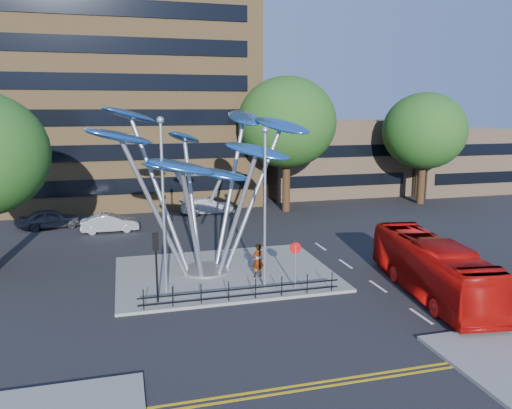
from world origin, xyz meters
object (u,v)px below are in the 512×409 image
object	(u,v)px
pedestrian	(258,260)
parked_car_mid	(110,223)
tree_far	(425,131)
street_lamp_left	(163,192)
parked_car_right	(208,206)
red_bus	(432,267)
leaf_sculpture	(202,153)
tree_right	(287,123)
traffic_light_island	(156,253)
no_entry_sign_island	(295,257)
street_lamp_right	(265,194)
parked_car_left	(51,219)

from	to	relation	value
pedestrian	parked_car_mid	bearing A→B (deg)	-70.94
tree_far	pedestrian	size ratio (longest dim) A/B	5.77
tree_far	pedestrian	xyz separation A→B (m)	(-21.39, -17.26, -6.02)
street_lamp_left	parked_car_right	bearing A→B (deg)	74.37
red_bus	pedestrian	size ratio (longest dim) A/B	5.48
leaf_sculpture	red_bus	world-z (taller)	leaf_sculpture
tree_right	traffic_light_island	bearing A→B (deg)	-123.69
no_entry_sign_island	red_bus	size ratio (longest dim) A/B	0.24
street_lamp_left	tree_far	bearing A→B (deg)	34.92
no_entry_sign_island	street_lamp_left	bearing A→B (deg)	171.39
tree_right	tree_far	bearing A→B (deg)	0.00
street_lamp_left	no_entry_sign_island	world-z (taller)	street_lamp_left
leaf_sculpture	parked_car_mid	distance (m)	13.98
tree_right	street_lamp_left	size ratio (longest dim) A/B	1.38
street_lamp_right	traffic_light_island	size ratio (longest dim) A/B	2.42
street_lamp_right	traffic_light_island	xyz separation A→B (m)	(-5.50, -0.50, -2.48)
leaf_sculpture	pedestrian	size ratio (longest dim) A/B	6.79
street_lamp_left	pedestrian	world-z (taller)	street_lamp_left
street_lamp_left	parked_car_left	size ratio (longest dim) A/B	1.98
tree_far	no_entry_sign_island	distance (m)	28.42
tree_right	parked_car_mid	bearing A→B (deg)	-165.51
pedestrian	parked_car_left	xyz separation A→B (m)	(-12.59, 15.76, -0.33)
parked_car_mid	tree_far	bearing A→B (deg)	-83.87
street_lamp_left	street_lamp_right	xyz separation A→B (m)	(5.00, -0.50, -0.26)
leaf_sculpture	street_lamp_right	size ratio (longest dim) A/B	1.53
tree_right	parked_car_right	bearing A→B (deg)	173.47
no_entry_sign_island	parked_car_mid	world-z (taller)	no_entry_sign_island
tree_right	parked_car_mid	world-z (taller)	tree_right
street_lamp_left	street_lamp_right	bearing A→B (deg)	-5.71
tree_right	tree_far	size ratio (longest dim) A/B	1.12
tree_far	parked_car_right	distance (m)	22.06
leaf_sculpture	no_entry_sign_island	xyz separation A→B (m)	(4.07, -4.16, -5.06)
parked_car_mid	parked_car_right	bearing A→B (deg)	-61.74
street_lamp_right	no_entry_sign_island	xyz separation A→B (m)	(1.50, -0.48, -3.28)
parked_car_mid	parked_car_right	distance (m)	9.66
street_lamp_right	parked_car_right	distance (m)	20.30
street_lamp_left	parked_car_right	size ratio (longest dim) A/B	1.81
no_entry_sign_island	parked_car_right	size ratio (longest dim) A/B	0.50
no_entry_sign_island	parked_car_left	bearing A→B (deg)	127.87
leaf_sculpture	street_lamp_left	world-z (taller)	leaf_sculpture
street_lamp_right	pedestrian	size ratio (longest dim) A/B	4.43
traffic_light_island	pedestrian	xyz separation A→B (m)	(5.61, 2.24, -1.53)
street_lamp_left	pedestrian	bearing A→B (deg)	13.60
no_entry_sign_island	parked_car_left	size ratio (longest dim) A/B	0.55
red_bus	street_lamp_left	bearing A→B (deg)	174.04
traffic_light_island	parked_car_right	xyz separation A→B (m)	(5.90, 20.31, -1.91)
street_lamp_right	pedestrian	bearing A→B (deg)	86.49
pedestrian	traffic_light_island	bearing A→B (deg)	9.44
tree_right	red_bus	xyz separation A→B (m)	(0.50, -21.72, -6.61)
street_lamp_left	no_entry_sign_island	bearing A→B (deg)	-8.61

